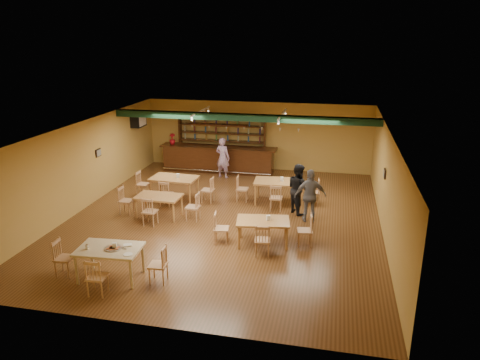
% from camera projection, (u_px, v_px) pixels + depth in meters
% --- Properties ---
extents(floor, '(12.00, 12.00, 0.00)m').
position_uv_depth(floor, '(225.00, 218.00, 14.94)').
color(floor, '#533417').
rests_on(floor, ground).
extents(ceiling_beam, '(10.00, 0.30, 0.25)m').
position_uv_depth(ceiling_beam, '(242.00, 117.00, 16.67)').
color(ceiling_beam, black).
rests_on(ceiling_beam, ceiling).
extents(track_rail_left, '(0.05, 2.50, 0.05)m').
position_uv_depth(track_rail_left, '(200.00, 111.00, 17.57)').
color(track_rail_left, silver).
rests_on(track_rail_left, ceiling).
extents(track_rail_right, '(0.05, 2.50, 0.05)m').
position_uv_depth(track_rail_right, '(282.00, 114.00, 16.93)').
color(track_rail_right, silver).
rests_on(track_rail_right, ceiling).
extents(ac_unit, '(0.34, 0.70, 0.48)m').
position_uv_depth(ac_unit, '(138.00, 120.00, 19.09)').
color(ac_unit, silver).
rests_on(ac_unit, wall_left).
extents(picture_left, '(0.04, 0.34, 0.28)m').
position_uv_depth(picture_left, '(98.00, 153.00, 16.35)').
color(picture_left, black).
rests_on(picture_left, wall_left).
extents(picture_right, '(0.04, 0.34, 0.28)m').
position_uv_depth(picture_right, '(385.00, 174.00, 13.89)').
color(picture_right, black).
rests_on(picture_right, wall_right).
extents(bar_counter, '(5.13, 0.85, 1.13)m').
position_uv_depth(bar_counter, '(218.00, 159.00, 19.88)').
color(bar_counter, '#371A0B').
rests_on(bar_counter, ground).
extents(back_bar_hutch, '(3.97, 0.40, 2.28)m').
position_uv_depth(back_bar_hutch, '(222.00, 143.00, 20.29)').
color(back_bar_hutch, '#371A0B').
rests_on(back_bar_hutch, ground).
extents(poinsettia, '(0.35, 0.35, 0.49)m').
position_uv_depth(poinsettia, '(172.00, 139.00, 20.05)').
color(poinsettia, red).
rests_on(poinsettia, bar_counter).
extents(dining_table_a, '(1.71, 1.09, 0.83)m').
position_uv_depth(dining_table_a, '(175.00, 188.00, 16.55)').
color(dining_table_a, '#A66D3B').
rests_on(dining_table_a, ground).
extents(dining_table_b, '(1.71, 1.10, 0.83)m').
position_uv_depth(dining_table_b, '(277.00, 192.00, 16.17)').
color(dining_table_b, '#A66D3B').
rests_on(dining_table_b, ground).
extents(dining_table_c, '(1.50, 0.93, 0.74)m').
position_uv_depth(dining_table_c, '(159.00, 206.00, 14.92)').
color(dining_table_c, '#A66D3B').
rests_on(dining_table_c, ground).
extents(dining_table_d, '(1.61, 1.11, 0.75)m').
position_uv_depth(dining_table_d, '(263.00, 232.00, 12.94)').
color(dining_table_d, '#A66D3B').
rests_on(dining_table_d, ground).
extents(near_table, '(1.59, 1.09, 0.82)m').
position_uv_depth(near_table, '(111.00, 263.00, 11.11)').
color(near_table, tan).
rests_on(near_table, ground).
extents(pizza_tray, '(0.43, 0.43, 0.01)m').
position_uv_depth(pizza_tray, '(113.00, 248.00, 10.96)').
color(pizza_tray, silver).
rests_on(pizza_tray, near_table).
extents(parmesan_shaker, '(0.08, 0.08, 0.11)m').
position_uv_depth(parmesan_shaker, '(87.00, 247.00, 10.91)').
color(parmesan_shaker, '#EAE5C6').
rests_on(parmesan_shaker, near_table).
extents(napkin_stack, '(0.24, 0.22, 0.03)m').
position_uv_depth(napkin_stack, '(128.00, 245.00, 11.10)').
color(napkin_stack, white).
rests_on(napkin_stack, near_table).
extents(pizza_server, '(0.33, 0.16, 0.00)m').
position_uv_depth(pizza_server, '(120.00, 247.00, 10.97)').
color(pizza_server, silver).
rests_on(pizza_server, pizza_tray).
extents(side_plate, '(0.23, 0.23, 0.01)m').
position_uv_depth(side_plate, '(128.00, 254.00, 10.66)').
color(side_plate, white).
rests_on(side_plate, near_table).
extents(patron_bar, '(0.72, 0.56, 1.72)m').
position_uv_depth(patron_bar, '(223.00, 158.00, 18.94)').
color(patron_bar, '#86499F').
rests_on(patron_bar, ground).
extents(patron_right_a, '(1.03, 1.05, 1.71)m').
position_uv_depth(patron_right_a, '(298.00, 189.00, 15.13)').
color(patron_right_a, black).
rests_on(patron_right_a, ground).
extents(patron_right_b, '(1.08, 0.62, 1.74)m').
position_uv_depth(patron_right_b, '(310.00, 196.00, 14.41)').
color(patron_right_b, slate).
rests_on(patron_right_b, ground).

